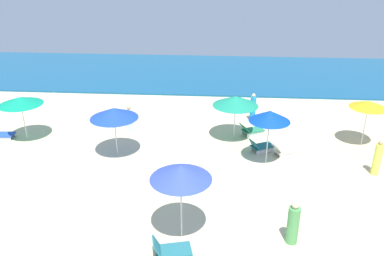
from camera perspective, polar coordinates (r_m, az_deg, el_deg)
ocean at (r=32.54m, az=5.29°, el=7.89°), size 60.00×11.35×0.12m
umbrella_0 at (r=21.29m, az=24.17°, el=3.12°), size 1.83×1.83×2.37m
umbrella_1 at (r=17.88m, az=11.17°, el=1.71°), size 1.86×1.86×2.62m
lounge_chair_1_0 at (r=19.78m, az=9.94°, el=-2.64°), size 1.36×1.11×0.68m
lounge_chair_1_1 at (r=19.69m, az=13.22°, el=-3.18°), size 1.44×1.09×0.61m
umbrella_2 at (r=20.18m, az=6.32°, el=3.92°), size 2.34×2.34×2.38m
lounge_chair_2_0 at (r=21.42m, az=8.55°, el=-0.33°), size 1.40×1.13×0.69m
umbrella_3 at (r=18.70m, az=-11.22°, el=2.14°), size 2.27×2.27×2.44m
umbrella_4 at (r=21.81m, az=-23.57°, el=3.63°), size 2.22×2.22×2.36m
lounge_chair_4_0 at (r=23.20m, az=-25.93°, el=-0.80°), size 1.32×0.72×0.66m
umbrella_5 at (r=12.78m, az=-1.63°, el=-6.42°), size 2.05×2.05×2.79m
lounge_chair_5_0 at (r=13.24m, az=-3.15°, el=-17.26°), size 1.35×0.92×0.73m
beachgoer_1 at (r=13.92m, az=14.40°, el=-13.25°), size 0.55×0.55×1.63m
beachgoer_2 at (r=21.64m, az=-9.01°, el=1.18°), size 0.42×0.42×1.54m
beachgoer_3 at (r=19.11m, az=25.22°, el=-4.03°), size 0.34×0.34×1.65m
beachgoer_4 at (r=23.11m, az=8.79°, el=2.84°), size 0.39×0.39×1.68m
cooler_box_0 at (r=23.82m, az=-11.91°, el=1.75°), size 0.53×0.56×0.41m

